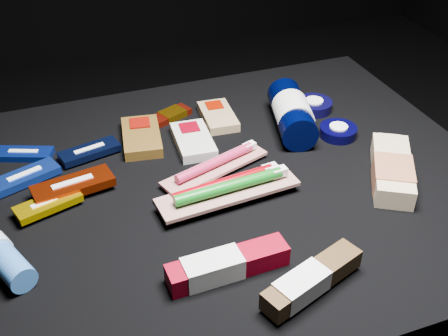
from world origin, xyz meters
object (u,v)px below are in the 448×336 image
object	(u,v)px
lotion_bottle	(292,113)
bodywash_bottle	(392,171)
toothpaste_carton_red	(223,266)
deodorant_stick	(6,261)

from	to	relation	value
lotion_bottle	bodywash_bottle	bearing A→B (deg)	-52.89
lotion_bottle	toothpaste_carton_red	bearing A→B (deg)	-114.27
toothpaste_carton_red	bodywash_bottle	bearing A→B (deg)	15.48
deodorant_stick	toothpaste_carton_red	bearing A→B (deg)	-44.68
lotion_bottle	deodorant_stick	world-z (taller)	lotion_bottle
bodywash_bottle	deodorant_stick	world-z (taller)	deodorant_stick
lotion_bottle	deodorant_stick	distance (m)	0.60
lotion_bottle	bodywash_bottle	size ratio (longest dim) A/B	1.20
deodorant_stick	toothpaste_carton_red	size ratio (longest dim) A/B	0.63
lotion_bottle	toothpaste_carton_red	xyz separation A→B (m)	(-0.27, -0.33, -0.02)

